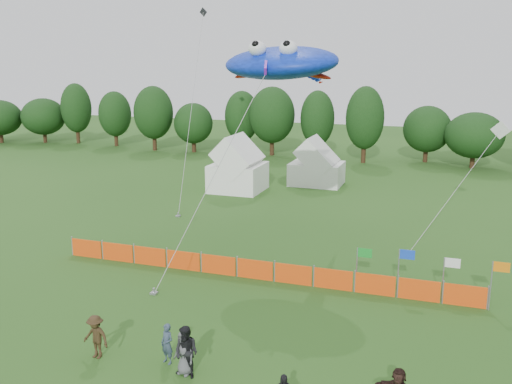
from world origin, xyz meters
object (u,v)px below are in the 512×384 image
(tent_left, at_px, (238,168))
(spectator_e, at_px, (184,353))
(spectator_a, at_px, (167,344))
(tent_right, at_px, (317,166))
(barrier_fence, at_px, (255,269))
(spectator_b, at_px, (186,352))
(stingray_kite, at_px, (284,63))
(spectator_c, at_px, (96,337))

(tent_left, distance_m, spectator_e, 28.90)
(tent_left, distance_m, spectator_a, 28.20)
(tent_right, distance_m, barrier_fence, 22.99)
(spectator_a, height_order, spectator_e, spectator_e)
(spectator_b, xyz_separation_m, spectator_e, (-0.16, 0.15, -0.13))
(spectator_a, distance_m, stingray_kite, 16.56)
(tent_right, bearing_deg, spectator_b, -84.74)
(barrier_fence, bearing_deg, tent_right, 95.50)
(stingray_kite, bearing_deg, spectator_c, -102.52)
(tent_right, distance_m, spectator_a, 31.71)
(tent_left, distance_m, stingray_kite, 18.22)
(barrier_fence, xyz_separation_m, stingray_kite, (0.08, 4.50, 10.14))
(barrier_fence, bearing_deg, stingray_kite, 88.99)
(spectator_e, bearing_deg, barrier_fence, 106.46)
(tent_left, bearing_deg, tent_right, 38.26)
(spectator_c, xyz_separation_m, stingray_kite, (3.07, 13.80, 9.80))
(barrier_fence, relative_size, spectator_b, 11.66)
(tent_left, relative_size, spectator_c, 2.54)
(spectator_b, bearing_deg, spectator_a, 159.91)
(barrier_fence, height_order, stingray_kite, stingray_kite)
(stingray_kite, bearing_deg, spectator_b, -87.16)
(tent_left, bearing_deg, spectator_c, -79.87)
(spectator_b, relative_size, spectator_e, 1.16)
(spectator_b, height_order, spectator_c, spectator_b)
(spectator_a, distance_m, spectator_b, 1.25)
(barrier_fence, height_order, spectator_e, spectator_e)
(spectator_b, distance_m, spectator_e, 0.25)
(barrier_fence, xyz_separation_m, spectator_e, (0.61, -9.24, 0.31))
(spectator_a, relative_size, spectator_b, 0.81)
(tent_right, relative_size, spectator_a, 2.99)
(tent_left, relative_size, spectator_e, 2.62)
(spectator_a, bearing_deg, barrier_fence, 109.54)
(tent_left, bearing_deg, spectator_e, -72.81)
(barrier_fence, distance_m, stingray_kite, 11.10)
(spectator_a, bearing_deg, spectator_c, -147.57)
(spectator_a, distance_m, spectator_e, 1.02)
(spectator_a, bearing_deg, spectator_b, -8.01)
(barrier_fence, relative_size, spectator_c, 13.04)
(barrier_fence, bearing_deg, spectator_a, -92.00)
(barrier_fence, bearing_deg, tent_left, 113.37)
(tent_right, distance_m, stingray_kite, 20.58)
(tent_left, height_order, tent_right, tent_left)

